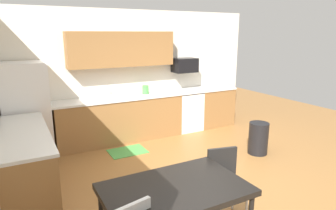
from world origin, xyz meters
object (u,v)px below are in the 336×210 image
at_px(oven_range, 186,110).
at_px(trash_bin, 258,138).
at_px(chair_near_table, 225,178).
at_px(kettle, 145,90).
at_px(refrigerator, 26,112).
at_px(dining_table, 175,192).
at_px(microwave, 185,65).

xyz_separation_m(oven_range, trash_bin, (0.42, -1.89, -0.16)).
distance_m(chair_near_table, kettle, 3.25).
xyz_separation_m(trash_bin, kettle, (-1.44, 1.94, 0.72)).
relative_size(refrigerator, chair_near_table, 2.04).
bearing_deg(dining_table, microwave, 57.50).
xyz_separation_m(oven_range, kettle, (-1.01, 0.05, 0.56)).
xyz_separation_m(microwave, trash_bin, (0.42, -1.99, -1.20)).
relative_size(refrigerator, trash_bin, 2.89).
relative_size(refrigerator, dining_table, 1.24).
distance_m(dining_table, kettle, 3.69).
height_order(oven_range, kettle, kettle).
distance_m(refrigerator, kettle, 2.36).
distance_m(refrigerator, dining_table, 3.53).
bearing_deg(refrigerator, dining_table, -71.37).
height_order(microwave, dining_table, microwave).
bearing_deg(dining_table, trash_bin, 29.89).
distance_m(trash_bin, kettle, 2.52).
distance_m(refrigerator, chair_near_table, 3.66).
xyz_separation_m(dining_table, kettle, (1.23, 3.47, 0.33)).
relative_size(microwave, dining_table, 0.39).
bearing_deg(trash_bin, dining_table, -150.11).
xyz_separation_m(refrigerator, kettle, (2.35, 0.13, 0.15)).
bearing_deg(microwave, kettle, -177.18).
height_order(chair_near_table, kettle, kettle).
height_order(refrigerator, trash_bin, refrigerator).
relative_size(oven_range, microwave, 1.69).
bearing_deg(microwave, oven_range, -90.00).
distance_m(refrigerator, microwave, 3.43).
xyz_separation_m(microwave, kettle, (-1.01, -0.05, -0.48)).
bearing_deg(trash_bin, refrigerator, 154.50).
xyz_separation_m(dining_table, trash_bin, (2.66, 1.53, -0.39)).
relative_size(chair_near_table, kettle, 4.25).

